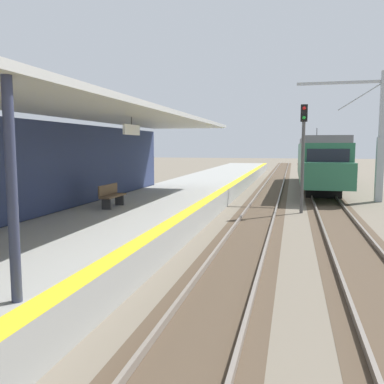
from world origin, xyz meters
name	(u,v)px	position (x,y,z in m)	size (l,w,h in m)	color
station_platform	(153,211)	(-2.50, 16.00, 0.45)	(5.00, 80.00, 0.91)	#999993
station_building_with_canopy	(48,165)	(-4.30, 10.97, 2.66)	(4.85, 24.00, 4.43)	#4C4C4C
track_pair_nearest_platform	(262,210)	(1.90, 20.00, 0.05)	(2.34, 120.00, 0.16)	#4C3D2D
track_pair_middle	(332,212)	(5.30, 20.00, 0.05)	(2.34, 120.00, 0.16)	#4C3D2D
approaching_train	(319,160)	(5.30, 32.53, 2.18)	(2.93, 19.60, 4.76)	#286647
rail_signal_post	(303,147)	(3.83, 19.75, 3.19)	(0.32, 0.34, 5.20)	#4C4C4C
catenary_pylon_far_side	(375,140)	(7.97, 25.08, 3.60)	(5.00, 0.40, 7.50)	#9EA3A8
platform_bench	(111,195)	(-3.38, 13.76, 1.37)	(0.45, 1.60, 0.88)	brown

